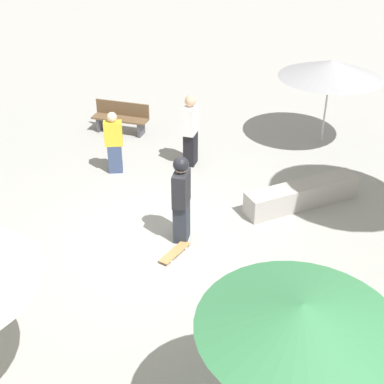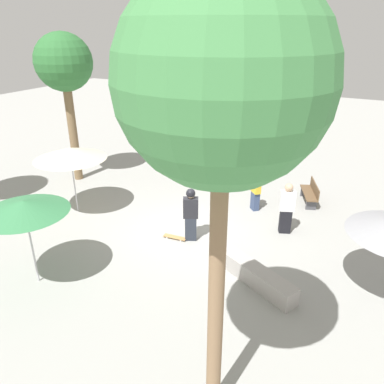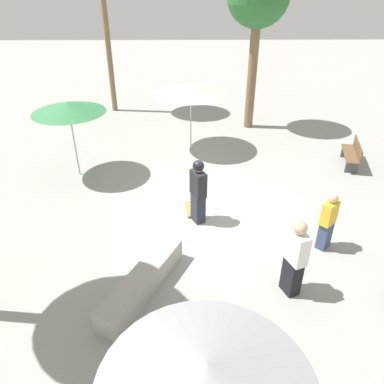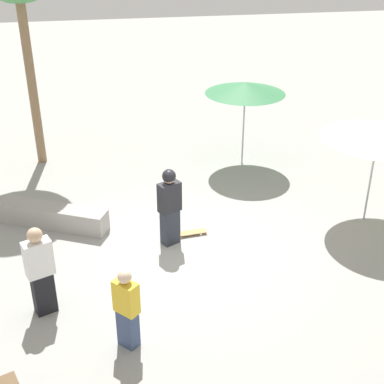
{
  "view_description": "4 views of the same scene",
  "coord_description": "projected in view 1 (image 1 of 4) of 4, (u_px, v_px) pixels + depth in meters",
  "views": [
    {
      "loc": [
        -6.44,
        -5.94,
        6.29
      ],
      "look_at": [
        0.61,
        -0.32,
        0.95
      ],
      "focal_mm": 50.0,
      "sensor_mm": 36.0,
      "label": 1
    },
    {
      "loc": [
        5.26,
        -9.9,
        6.59
      ],
      "look_at": [
        0.06,
        0.23,
        1.46
      ],
      "focal_mm": 35.0,
      "sensor_mm": 36.0,
      "label": 2
    },
    {
      "loc": [
        8.78,
        -0.59,
        6.01
      ],
      "look_at": [
        0.03,
        -0.47,
        0.75
      ],
      "focal_mm": 35.0,
      "sensor_mm": 36.0,
      "label": 3
    },
    {
      "loc": [
        1.71,
        9.91,
        6.67
      ],
      "look_at": [
        -0.23,
        -0.41,
        1.2
      ],
      "focal_mm": 50.0,
      "sensor_mm": 36.0,
      "label": 4
    }
  ],
  "objects": [
    {
      "name": "shade_umbrella_green",
      "position": [
        302.0,
        316.0,
        5.59
      ],
      "size": [
        2.28,
        2.28,
        2.49
      ],
      "color": "#B7B7BC",
      "rests_on": "ground_plane"
    },
    {
      "name": "bystander_far",
      "position": [
        114.0,
        143.0,
        12.82
      ],
      "size": [
        0.46,
        0.47,
        1.56
      ],
      "rotation": [
        0.0,
        0.0,
        2.33
      ],
      "color": "#38476B",
      "rests_on": "ground_plane"
    },
    {
      "name": "bench_near",
      "position": [
        121.0,
        118.0,
        15.04
      ],
      "size": [
        0.99,
        1.65,
        0.85
      ],
      "rotation": [
        0.0,
        0.0,
        1.94
      ],
      "color": "#47474C",
      "rests_on": "ground_plane"
    },
    {
      "name": "bystander_watching",
      "position": [
        190.0,
        131.0,
        13.11
      ],
      "size": [
        0.56,
        0.44,
        1.82
      ],
      "rotation": [
        0.0,
        0.0,
        0.38
      ],
      "color": "black",
      "rests_on": "ground_plane"
    },
    {
      "name": "ground_plane",
      "position": [
        161.0,
        240.0,
        10.73
      ],
      "size": [
        60.0,
        60.0,
        0.0
      ],
      "primitive_type": "plane",
      "color": "#9E9E99"
    },
    {
      "name": "skateboard",
      "position": [
        175.0,
        252.0,
        10.28
      ],
      "size": [
        0.81,
        0.27,
        0.07
      ],
      "rotation": [
        0.0,
        0.0,
        3.23
      ],
      "color": "#B7844C",
      "rests_on": "ground_plane"
    },
    {
      "name": "concrete_ledge",
      "position": [
        302.0,
        195.0,
        11.73
      ],
      "size": [
        2.64,
        1.66,
        0.52
      ],
      "rotation": [
        0.0,
        0.0,
        2.68
      ],
      "color": "#A8A39E",
      "rests_on": "ground_plane"
    },
    {
      "name": "skater_main",
      "position": [
        181.0,
        197.0,
        10.25
      ],
      "size": [
        0.56,
        0.46,
        1.84
      ],
      "rotation": [
        0.0,
        0.0,
        3.61
      ],
      "color": "#282D38",
      "rests_on": "ground_plane"
    },
    {
      "name": "shade_umbrella_grey",
      "position": [
        331.0,
        69.0,
        13.67
      ],
      "size": [
        2.67,
        2.67,
        2.27
      ],
      "color": "#B7B7BC",
      "rests_on": "ground_plane"
    }
  ]
}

